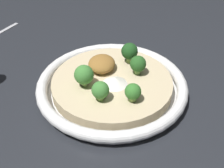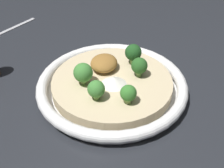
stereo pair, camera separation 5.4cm
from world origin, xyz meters
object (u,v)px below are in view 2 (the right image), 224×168
broccoli_front_left (128,94)px  broccoli_back (83,73)px  broccoli_front_right (133,53)px  fork_utensil (2,33)px  broccoli_front (139,66)px  broccoli_left (96,89)px  risotto_bowl (112,85)px

broccoli_front_left → broccoli_back: bearing=74.6°
broccoli_front_right → fork_utensil: broccoli_front_right is taller
broccoli_front_left → fork_utensil: broccoli_front_left is taller
broccoli_front → broccoli_left: broccoli_front is taller
broccoli_front_right → broccoli_front: bearing=-150.2°
risotto_bowl → broccoli_front_left: 0.08m
risotto_bowl → broccoli_front: (0.03, -0.05, 0.04)m
broccoli_front_left → broccoli_left: (-0.01, 0.06, 0.00)m
broccoli_front → fork_utensil: bearing=73.7°
broccoli_front_left → broccoli_back: size_ratio=0.79×
fork_utensil → broccoli_back: bearing=79.1°
broccoli_front_left → fork_utensil: (0.20, 0.40, -0.05)m
broccoli_front → broccoli_front_left: size_ratio=1.13×
broccoli_front → broccoli_left: bearing=148.4°
risotto_bowl → fork_utensil: risotto_bowl is taller
broccoli_left → broccoli_front: bearing=-31.6°
broccoli_front_right → broccoli_back: bearing=142.9°
broccoli_left → fork_utensil: bearing=59.1°
broccoli_left → broccoli_front_right: (0.13, -0.03, 0.00)m
broccoli_front → broccoli_front_right: (0.04, 0.02, 0.00)m
risotto_bowl → broccoli_back: size_ratio=6.72×
broccoli_front → broccoli_front_left: 0.08m
risotto_bowl → broccoli_back: (-0.03, 0.05, 0.04)m
broccoli_front_right → broccoli_left: bearing=165.2°
fork_utensil → broccoli_front_right: bearing=96.7°
risotto_bowl → broccoli_front: 0.06m
broccoli_front → broccoli_back: 0.11m
broccoli_front → fork_utensil: 0.42m
broccoli_front → broccoli_back: (-0.06, 0.09, 0.00)m
broccoli_front → broccoli_front_left: bearing=-179.9°
broccoli_front → broccoli_front_left: (-0.08, -0.00, -0.00)m
broccoli_front_right → fork_utensil: (0.08, 0.38, -0.05)m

